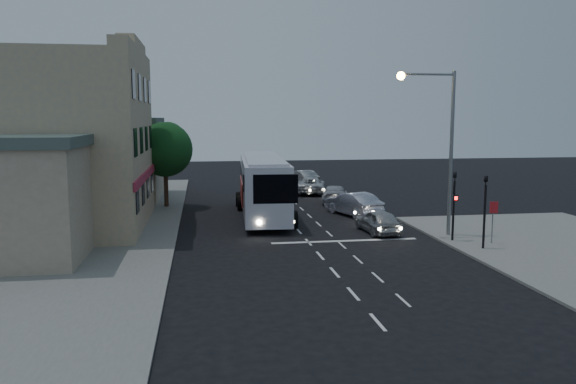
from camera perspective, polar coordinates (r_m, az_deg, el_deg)
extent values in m
plane|color=black|center=(28.23, 2.85, -5.99)|extent=(120.00, 120.00, 0.00)
cube|color=slate|center=(36.26, -20.49, -3.34)|extent=(12.00, 50.00, 0.12)
cube|color=silver|center=(18.95, 9.10, -12.92)|extent=(0.12, 1.60, 0.01)
cube|color=silver|center=(21.67, 6.64, -10.23)|extent=(0.12, 1.60, 0.01)
cube|color=silver|center=(24.45, 4.76, -8.14)|extent=(0.12, 1.60, 0.01)
cube|color=silver|center=(27.27, 3.28, -6.47)|extent=(0.12, 1.60, 0.01)
cube|color=silver|center=(30.14, 2.09, -5.11)|extent=(0.12, 1.60, 0.01)
cube|color=silver|center=(33.02, 1.11, -3.99)|extent=(0.12, 1.60, 0.01)
cube|color=silver|center=(35.93, 0.29, -3.04)|extent=(0.12, 1.60, 0.01)
cube|color=silver|center=(38.85, -0.41, -2.24)|extent=(0.12, 1.60, 0.01)
cube|color=silver|center=(41.78, -1.01, -1.55)|extent=(0.12, 1.60, 0.01)
cube|color=silver|center=(44.72, -1.53, -0.95)|extent=(0.12, 1.60, 0.01)
cube|color=silver|center=(21.24, 11.61, -10.71)|extent=(0.10, 1.50, 0.01)
cube|color=silver|center=(23.94, 9.09, -8.55)|extent=(0.10, 1.50, 0.01)
cube|color=silver|center=(26.71, 7.11, -6.81)|extent=(0.10, 1.50, 0.01)
cube|color=silver|center=(29.53, 5.52, -5.41)|extent=(0.10, 1.50, 0.01)
cube|color=silver|center=(32.37, 4.21, -4.24)|extent=(0.10, 1.50, 0.01)
cube|color=silver|center=(35.25, 3.12, -3.26)|extent=(0.10, 1.50, 0.01)
cube|color=silver|center=(38.14, 2.19, -2.43)|extent=(0.10, 1.50, 0.01)
cube|color=silver|center=(41.05, 1.39, -1.72)|extent=(0.10, 1.50, 0.01)
cube|color=silver|center=(43.97, 0.71, -1.10)|extent=(0.10, 1.50, 0.01)
cube|color=silver|center=(46.90, 0.10, -0.55)|extent=(0.10, 1.50, 0.01)
cube|color=silver|center=(30.57, 5.79, -4.96)|extent=(8.00, 0.35, 0.01)
cube|color=silver|center=(37.68, -2.56, 0.71)|extent=(3.40, 13.23, 3.50)
cube|color=silver|center=(37.51, -2.58, 3.45)|extent=(2.94, 12.77, 0.20)
cube|color=black|center=(31.21, -1.27, 0.31)|extent=(2.52, 0.26, 1.64)
cube|color=black|center=(38.31, -0.61, 1.90)|extent=(0.61, 10.91, 0.98)
cube|color=black|center=(38.02, -4.72, 1.83)|extent=(0.61, 10.91, 0.98)
cube|color=red|center=(38.99, -0.70, 0.22)|extent=(0.34, 6.00, 1.53)
cube|color=red|center=(38.70, -4.77, 0.14)|extent=(0.34, 6.00, 1.53)
cylinder|color=black|center=(33.27, -4.03, -2.97)|extent=(0.44, 1.11, 1.09)
cylinder|color=black|center=(33.60, 0.62, -2.85)|extent=(0.44, 1.11, 1.09)
cylinder|color=black|center=(40.47, -4.89, -1.10)|extent=(0.44, 1.11, 1.09)
cylinder|color=black|center=(40.74, -1.06, -1.01)|extent=(0.44, 1.11, 1.09)
cylinder|color=black|center=(42.30, -5.06, -0.72)|extent=(0.44, 1.11, 1.09)
cylinder|color=black|center=(42.56, -1.39, -0.65)|extent=(0.44, 1.11, 1.09)
cylinder|color=#FFF2CC|center=(31.31, -2.93, -3.11)|extent=(0.29, 0.07, 0.28)
cylinder|color=#FFF2CC|center=(31.55, 0.43, -3.02)|extent=(0.29, 0.07, 0.28)
imported|color=#B1B1B1|center=(32.80, 9.16, -2.95)|extent=(1.92, 4.14, 1.37)
imported|color=silver|center=(38.40, 6.65, -1.21)|extent=(3.20, 5.14, 1.60)
imported|color=#B7B7BB|center=(44.04, 4.77, -0.22)|extent=(3.02, 5.02, 1.36)
imported|color=silver|center=(49.35, 2.33, 0.68)|extent=(3.51, 5.60, 1.44)
imported|color=#A7A7A7|center=(55.45, 1.54, 1.47)|extent=(2.60, 4.78, 1.49)
cylinder|color=black|center=(31.03, 16.46, -1.82)|extent=(0.12, 0.12, 3.20)
imported|color=black|center=(30.78, 16.60, 1.95)|extent=(0.15, 0.18, 0.90)
cube|color=black|center=(30.77, 16.65, -0.59)|extent=(0.25, 0.12, 0.30)
cube|color=#FF0C0C|center=(30.70, 16.70, -0.61)|extent=(0.16, 0.02, 0.18)
cylinder|color=black|center=(29.58, 19.33, -2.39)|extent=(0.12, 0.12, 3.20)
imported|color=black|center=(29.31, 19.50, 1.56)|extent=(0.18, 0.15, 0.90)
cylinder|color=slate|center=(31.02, 20.05, -3.10)|extent=(0.06, 0.06, 2.00)
cube|color=#A9161D|center=(30.82, 20.19, -1.48)|extent=(0.45, 0.03, 0.60)
cylinder|color=slate|center=(32.14, 16.24, 3.70)|extent=(0.20, 0.20, 9.00)
cylinder|color=slate|center=(31.56, 14.01, 11.53)|extent=(3.00, 0.12, 0.12)
sphere|color=#FFBF59|center=(31.01, 11.39, 11.50)|extent=(0.44, 0.44, 0.44)
cube|color=gray|center=(35.91, -22.43, 4.61)|extent=(10.00, 12.00, 10.00)
cube|color=gray|center=(35.30, -15.56, 13.40)|extent=(1.00, 12.00, 0.50)
cube|color=gray|center=(35.36, -15.59, 14.20)|extent=(1.00, 6.00, 0.50)
cube|color=#9D253C|center=(35.21, -14.25, 1.63)|extent=(0.15, 12.00, 0.50)
cube|color=black|center=(30.87, -15.04, -0.69)|extent=(0.06, 1.30, 1.50)
cube|color=black|center=(33.82, -14.50, 0.02)|extent=(0.06, 1.30, 1.50)
cube|color=black|center=(36.79, -14.04, 0.63)|extent=(0.06, 1.30, 1.50)
cube|color=black|center=(39.76, -13.65, 1.14)|extent=(0.06, 1.30, 1.50)
cube|color=black|center=(30.60, -15.23, 4.88)|extent=(0.06, 1.30, 1.50)
cube|color=black|center=(33.58, -14.67, 5.11)|extent=(0.06, 1.30, 1.50)
cube|color=black|center=(36.56, -14.19, 5.30)|extent=(0.06, 1.30, 1.50)
cube|color=black|center=(39.55, -13.79, 5.46)|extent=(0.06, 1.30, 1.50)
cube|color=black|center=(30.62, -15.43, 10.49)|extent=(0.06, 1.30, 1.50)
cube|color=black|center=(33.60, -14.84, 10.22)|extent=(0.06, 1.30, 1.50)
cube|color=black|center=(36.58, -14.34, 10.00)|extent=(0.06, 1.30, 1.50)
cube|color=black|center=(39.56, -13.92, 9.81)|extent=(0.06, 1.30, 1.50)
cube|color=gray|center=(28.12, -27.21, -1.23)|extent=(7.00, 5.00, 5.20)
cube|color=gray|center=(47.67, -18.35, 2.96)|extent=(9.00, 9.00, 6.00)
cube|color=#43524C|center=(47.55, -18.52, 6.87)|extent=(9.40, 9.40, 0.50)
cylinder|color=black|center=(42.27, -12.28, 0.46)|extent=(0.32, 0.32, 2.80)
sphere|color=#12481E|center=(42.02, -12.39, 4.25)|extent=(4.00, 4.00, 4.00)
sphere|color=#153D15|center=(42.58, -12.10, 5.24)|extent=(2.60, 2.60, 2.60)
sphere|color=#12481E|center=(41.42, -12.87, 4.74)|extent=(2.40, 2.40, 2.40)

